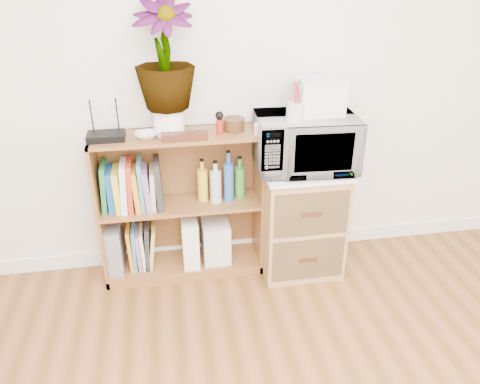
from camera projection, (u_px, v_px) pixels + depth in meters
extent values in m
cube|color=white|center=(234.00, 246.00, 3.29)|extent=(4.00, 0.02, 0.10)
cube|color=brown|center=(181.00, 206.00, 2.92)|extent=(1.00, 0.30, 0.95)
cube|color=#9E7542|center=(299.00, 219.00, 3.02)|extent=(0.50, 0.45, 0.70)
imported|color=silver|center=(305.00, 143.00, 2.77)|extent=(0.61, 0.43, 0.32)
cylinder|color=silver|center=(295.00, 112.00, 2.60)|extent=(0.10, 0.10, 0.11)
cube|color=white|center=(319.00, 96.00, 2.70)|extent=(0.26, 0.22, 0.21)
cube|color=black|center=(106.00, 136.00, 2.62)|extent=(0.21, 0.14, 0.04)
imported|color=silver|center=(146.00, 135.00, 2.65)|extent=(0.13, 0.13, 0.03)
cylinder|color=white|center=(169.00, 121.00, 2.68)|extent=(0.18, 0.18, 0.15)
imported|color=#2D6829|center=(164.00, 55.00, 2.52)|extent=(0.33, 0.33, 0.59)
cube|color=#3A1B0F|center=(185.00, 136.00, 2.61)|extent=(0.26, 0.06, 0.04)
cylinder|color=#A31B14|center=(220.00, 127.00, 2.69)|extent=(0.04, 0.04, 0.09)
cylinder|color=#35200E|center=(234.00, 124.00, 2.75)|extent=(0.13, 0.13, 0.07)
cube|color=#D17491|center=(262.00, 130.00, 2.68)|extent=(0.12, 0.04, 0.06)
cube|color=slate|center=(115.00, 246.00, 2.97)|extent=(0.09, 0.25, 0.31)
cube|color=white|center=(190.00, 240.00, 3.03)|extent=(0.10, 0.26, 0.32)
cube|color=silver|center=(209.00, 241.00, 3.06)|extent=(0.09, 0.22, 0.27)
cube|color=silver|center=(222.00, 240.00, 3.07)|extent=(0.09, 0.22, 0.27)
cube|color=#1E703D|center=(104.00, 187.00, 2.78)|extent=(0.04, 0.20, 0.29)
cube|color=#184D95|center=(111.00, 190.00, 2.79)|extent=(0.04, 0.20, 0.25)
cube|color=gold|center=(118.00, 189.00, 2.79)|extent=(0.04, 0.20, 0.26)
cube|color=white|center=(124.00, 185.00, 2.79)|extent=(0.05, 0.20, 0.30)
cube|color=#B42F1E|center=(130.00, 184.00, 2.79)|extent=(0.04, 0.20, 0.31)
cube|color=gold|center=(136.00, 187.00, 2.81)|extent=(0.04, 0.20, 0.26)
cube|color=teal|center=(141.00, 184.00, 2.81)|extent=(0.03, 0.20, 0.30)
cube|color=#896191|center=(147.00, 187.00, 2.82)|extent=(0.05, 0.20, 0.26)
cube|color=beige|center=(153.00, 187.00, 2.83)|extent=(0.04, 0.20, 0.24)
cube|color=#262626|center=(158.00, 182.00, 2.82)|extent=(0.04, 0.20, 0.30)
cylinder|color=gold|center=(203.00, 182.00, 2.87)|extent=(0.07, 0.07, 0.26)
cylinder|color=silver|center=(215.00, 181.00, 2.88)|extent=(0.07, 0.07, 0.26)
cylinder|color=#2556AF|center=(228.00, 176.00, 2.88)|extent=(0.06, 0.06, 0.32)
cylinder|color=#368630|center=(240.00, 179.00, 2.90)|extent=(0.06, 0.06, 0.26)
cube|color=orange|center=(130.00, 246.00, 2.99)|extent=(0.03, 0.19, 0.29)
cube|color=teal|center=(135.00, 246.00, 2.99)|extent=(0.02, 0.19, 0.28)
cube|color=#8B679B|center=(139.00, 248.00, 3.00)|extent=(0.03, 0.19, 0.25)
cube|color=beige|center=(143.00, 247.00, 3.01)|extent=(0.03, 0.19, 0.26)
cube|color=#282828|center=(147.00, 244.00, 3.00)|extent=(0.04, 0.19, 0.30)
cube|color=#BBBB56|center=(152.00, 245.00, 3.01)|extent=(0.06, 0.19, 0.28)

